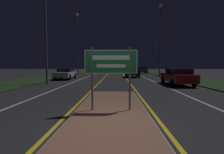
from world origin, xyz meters
name	(u,v)px	position (x,y,z in m)	size (l,w,h in m)	color
ground_plane	(109,127)	(0.00, 0.00, 0.00)	(160.00, 160.00, 0.00)	#232326
median_island	(111,111)	(0.00, 1.48, 0.04)	(2.65, 9.02, 0.10)	#999993
verge_left	(49,77)	(-9.50, 20.00, 0.04)	(5.00, 100.00, 0.08)	#1E3319
verge_right	(182,77)	(9.50, 20.00, 0.04)	(5.00, 100.00, 0.08)	#1E3319
centre_line_yellow_left	(106,75)	(-1.52, 25.00, 0.00)	(0.12, 70.00, 0.01)	gold
centre_line_yellow_right	(124,75)	(1.52, 25.00, 0.00)	(0.12, 70.00, 0.01)	gold
lane_line_white_left	(91,75)	(-4.20, 25.00, 0.00)	(0.12, 70.00, 0.01)	silver
lane_line_white_right	(140,75)	(4.20, 25.00, 0.00)	(0.12, 70.00, 0.01)	silver
edge_line_white_left	(73,75)	(-7.20, 25.00, 0.00)	(0.10, 70.00, 0.01)	silver
edge_line_white_right	(158,76)	(7.20, 25.00, 0.00)	(0.10, 70.00, 0.01)	silver
highway_sign	(111,65)	(0.00, 1.48, 1.72)	(1.88, 0.07, 2.27)	#56565B
streetlight_left_near	(45,6)	(-6.14, 10.92, 7.01)	(0.61, 0.61, 10.23)	#56565B
streetlight_left_far	(77,37)	(-6.65, 25.93, 6.74)	(0.52, 0.52, 10.71)	#56565B
streetlight_right_near	(160,33)	(6.59, 21.29, 6.45)	(0.49, 0.49, 10.59)	#56565B
car_receding_0	(177,76)	(5.56, 10.65, 0.76)	(1.93, 4.78, 1.43)	maroon
car_receding_1	(132,72)	(2.53, 20.84, 0.75)	(1.94, 4.16, 1.39)	black
car_receding_2	(142,70)	(5.99, 34.20, 0.73)	(1.96, 4.13, 1.37)	#4C514C
car_approaching_0	(66,73)	(-6.06, 16.49, 0.74)	(1.94, 4.15, 1.36)	#B7B7BC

